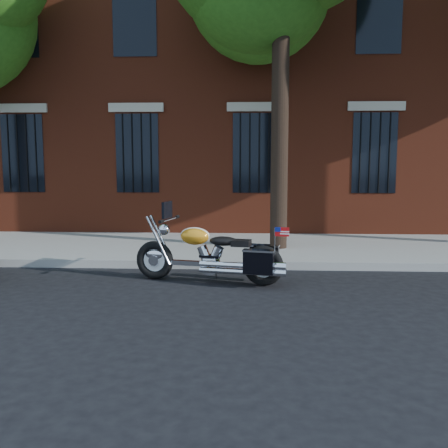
{
  "coord_description": "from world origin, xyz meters",
  "views": [
    {
      "loc": [
        -0.14,
        -7.71,
        1.94
      ],
      "look_at": [
        -0.56,
        0.8,
        0.91
      ],
      "focal_mm": 40.0,
      "sensor_mm": 36.0,
      "label": 1
    }
  ],
  "objects": [
    {
      "name": "sidewalk",
      "position": [
        0.0,
        3.26,
        0.07
      ],
      "size": [
        40.0,
        3.6,
        0.15
      ],
      "primitive_type": "cube",
      "color": "gray",
      "rests_on": "ground"
    },
    {
      "name": "building",
      "position": [
        0.0,
        10.06,
        6.0
      ],
      "size": [
        26.0,
        10.08,
        12.0
      ],
      "color": "maroon",
      "rests_on": "ground"
    },
    {
      "name": "ground",
      "position": [
        0.0,
        0.0,
        0.0
      ],
      "size": [
        120.0,
        120.0,
        0.0
      ],
      "primitive_type": "plane",
      "color": "black",
      "rests_on": "ground"
    },
    {
      "name": "curb",
      "position": [
        0.0,
        1.38,
        0.07
      ],
      "size": [
        40.0,
        0.16,
        0.15
      ],
      "primitive_type": "cube",
      "color": "gray",
      "rests_on": "ground"
    },
    {
      "name": "motorcycle",
      "position": [
        -0.68,
        0.24,
        0.45
      ],
      "size": [
        2.51,
        1.08,
        1.32
      ],
      "rotation": [
        0.0,
        0.0,
        -0.2
      ],
      "color": "black",
      "rests_on": "ground"
    }
  ]
}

